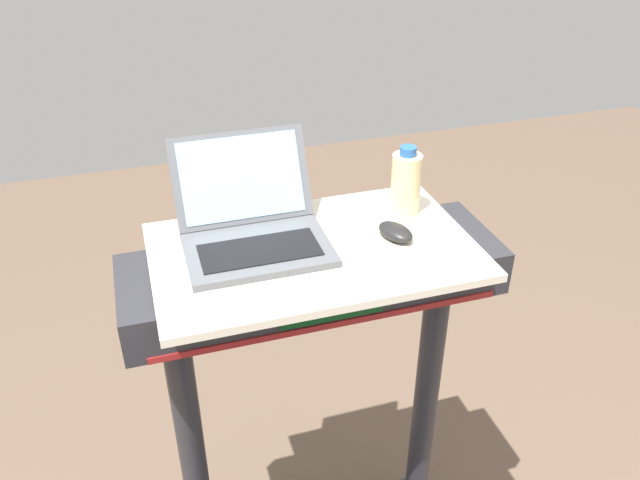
% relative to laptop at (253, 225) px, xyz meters
% --- Properties ---
extents(desk_board, '(0.75, 0.46, 0.02)m').
position_rel_laptop_xyz_m(desk_board, '(0.13, -0.07, -0.06)').
color(desk_board, beige).
rests_on(desk_board, treadmill_base).
extents(laptop, '(0.33, 0.33, 0.22)m').
position_rel_laptop_xyz_m(laptop, '(0.00, 0.00, 0.00)').
color(laptop, '#515459').
rests_on(laptop, desk_board).
extents(computer_mouse, '(0.09, 0.11, 0.03)m').
position_rel_laptop_xyz_m(computer_mouse, '(0.33, -0.08, -0.03)').
color(computer_mouse, black).
rests_on(computer_mouse, desk_board).
extents(water_bottle, '(0.07, 0.07, 0.18)m').
position_rel_laptop_xyz_m(water_bottle, '(0.40, 0.03, 0.04)').
color(water_bottle, beige).
rests_on(water_bottle, desk_board).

